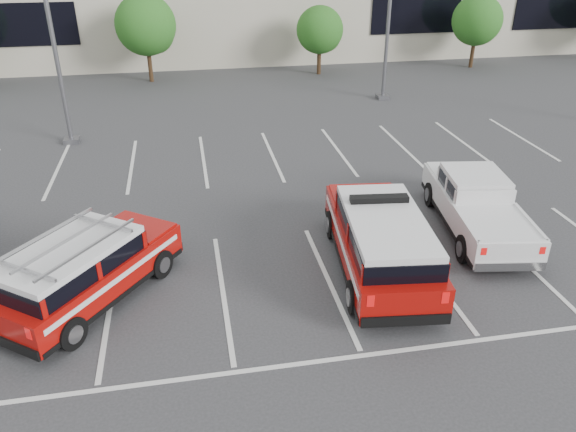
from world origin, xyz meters
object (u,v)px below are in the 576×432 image
tree_mid_left (147,27)px  ladder_suv (86,275)px  tree_mid_right (321,31)px  tree_right (478,22)px  light_pole_left (48,12)px  fire_chief_suv (380,245)px  white_pickup (476,210)px

tree_mid_left → ladder_suv: size_ratio=0.98×
tree_mid_right → tree_right: 10.00m
tree_mid_right → ladder_suv: 24.46m
ladder_suv → tree_right: bearing=83.0°
light_pole_left → tree_mid_left: bearing=72.9°
tree_mid_left → tree_right: tree_mid_left is taller
tree_right → light_pole_left: 25.30m
fire_chief_suv → tree_mid_right: bearing=86.8°
tree_right → ladder_suv: 30.31m
tree_mid_left → fire_chief_suv: (6.29, -21.82, -2.24)m
tree_mid_left → white_pickup: size_ratio=0.87×
white_pickup → fire_chief_suv: bearing=-146.1°
tree_mid_left → white_pickup: (9.81, -20.18, -2.39)m
tree_right → ladder_suv: bearing=-133.9°
light_pole_left → ladder_suv: 12.74m
tree_mid_left → fire_chief_suv: bearing=-73.9°
fire_chief_suv → white_pickup: fire_chief_suv is taller
tree_mid_left → white_pickup: 22.56m
tree_right → white_pickup: size_ratio=0.79×
light_pole_left → white_pickup: (12.90, -10.13, -4.53)m
white_pickup → light_pole_left: bearing=150.7°
white_pickup → ladder_suv: bearing=-162.6°
light_pole_left → ladder_suv: bearing=-79.7°
tree_mid_left → white_pickup: tree_mid_left is taller
tree_mid_left → light_pole_left: light_pole_left is taller
tree_mid_right → tree_right: size_ratio=0.90×
ladder_suv → fire_chief_suv: bearing=36.7°
white_pickup → tree_right: bearing=72.1°
light_pole_left → fire_chief_suv: size_ratio=1.78×
tree_mid_left → light_pole_left: (-3.09, -10.05, 2.14)m
white_pickup → tree_mid_left: bearing=124.8°
tree_mid_left → light_pole_left: size_ratio=0.47×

